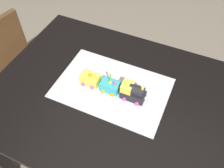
{
  "coord_description": "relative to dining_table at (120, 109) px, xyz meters",
  "views": [
    {
      "loc": [
        -0.27,
        0.7,
        1.77
      ],
      "look_at": [
        0.07,
        -0.04,
        0.77
      ],
      "focal_mm": 38.87,
      "sensor_mm": 36.0,
      "label": 1
    }
  ],
  "objects": [
    {
      "name": "ground_plane",
      "position": [
        0.0,
        0.0,
        -0.63
      ],
      "size": [
        8.0,
        8.0,
        0.0
      ],
      "primitive_type": "plane",
      "color": "gray"
    },
    {
      "name": "dining_table",
      "position": [
        0.0,
        0.0,
        0.0
      ],
      "size": [
        1.4,
        1.0,
        0.74
      ],
      "color": "black",
      "rests_on": "ground"
    },
    {
      "name": "cake_board",
      "position": [
        0.07,
        -0.04,
        0.11
      ],
      "size": [
        0.6,
        0.4,
        0.0
      ],
      "primitive_type": "cube",
      "color": "silver",
      "rests_on": "dining_table"
    },
    {
      "name": "cake_locomotive",
      "position": [
        -0.06,
        -0.02,
        0.16
      ],
      "size": [
        0.14,
        0.08,
        0.12
      ],
      "color": "#232328",
      "rests_on": "cake_board"
    },
    {
      "name": "cake_car_caboose_turquoise",
      "position": [
        0.07,
        -0.02,
        0.14
      ],
      "size": [
        0.1,
        0.08,
        0.07
      ],
      "color": "#38B7C6",
      "rests_on": "cake_board"
    },
    {
      "name": "cake_car_tanker_lemon",
      "position": [
        0.19,
        -0.02,
        0.14
      ],
      "size": [
        0.1,
        0.08,
        0.07
      ],
      "color": "#F4E04C",
      "rests_on": "cake_board"
    },
    {
      "name": "birthday_candle",
      "position": [
        0.07,
        -0.02,
        0.21
      ],
      "size": [
        0.01,
        0.01,
        0.07
      ],
      "color": "#66D872",
      "rests_on": "cake_car_caboose_turquoise"
    }
  ]
}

